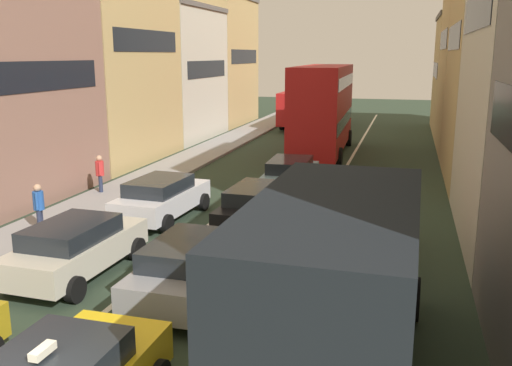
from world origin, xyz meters
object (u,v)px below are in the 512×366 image
(wagon_left_lane_second, at_px, (76,247))
(pedestrian_near_kerb, at_px, (39,206))
(sedan_centre_lane_second, at_px, (191,266))
(sedan_right_lane_behind_truck, at_px, (359,225))
(removalist_box_truck, at_px, (340,280))
(bus_mid_queue_primary, at_px, (323,106))
(hatchback_centre_lane_third, at_px, (259,206))
(coupe_centre_lane_fourth, at_px, (290,175))
(pedestrian_mid_sidewalk, at_px, (100,172))
(bus_far_queue_secondary, at_px, (306,104))
(sedan_left_lane_third, at_px, (162,197))

(wagon_left_lane_second, distance_m, pedestrian_near_kerb, 4.16)
(sedan_centre_lane_second, distance_m, sedan_right_lane_behind_truck, 5.58)
(removalist_box_truck, relative_size, wagon_left_lane_second, 1.78)
(bus_mid_queue_primary, relative_size, pedestrian_near_kerb, 6.37)
(removalist_box_truck, distance_m, bus_mid_queue_primary, 23.07)
(hatchback_centre_lane_third, distance_m, coupe_centre_lane_fourth, 5.02)
(sedan_centre_lane_second, bearing_deg, wagon_left_lane_second, 82.95)
(coupe_centre_lane_fourth, bearing_deg, sedan_right_lane_behind_truck, -153.42)
(pedestrian_near_kerb, bearing_deg, sedan_right_lane_behind_truck, 161.33)
(bus_mid_queue_primary, relative_size, pedestrian_mid_sidewalk, 6.37)
(wagon_left_lane_second, bearing_deg, sedan_right_lane_behind_truck, -58.91)
(bus_far_queue_secondary, bearing_deg, pedestrian_near_kerb, 174.61)
(sedan_centre_lane_second, bearing_deg, sedan_right_lane_behind_truck, -38.48)
(bus_mid_queue_primary, distance_m, pedestrian_mid_sidewalk, 13.94)
(sedan_centre_lane_second, bearing_deg, hatchback_centre_lane_third, -0.56)
(sedan_centre_lane_second, xyz_separation_m, sedan_right_lane_behind_truck, (3.53, 4.32, 0.00))
(sedan_right_lane_behind_truck, xyz_separation_m, pedestrian_near_kerb, (-10.04, -1.09, 0.15))
(sedan_right_lane_behind_truck, height_order, pedestrian_mid_sidewalk, pedestrian_mid_sidewalk)
(removalist_box_truck, xyz_separation_m, pedestrian_near_kerb, (-10.29, 5.96, -1.03))
(coupe_centre_lane_fourth, relative_size, pedestrian_near_kerb, 2.62)
(wagon_left_lane_second, relative_size, sedan_left_lane_third, 0.99)
(hatchback_centre_lane_third, relative_size, sedan_left_lane_third, 0.99)
(sedan_left_lane_third, relative_size, coupe_centre_lane_fourth, 1.01)
(sedan_centre_lane_second, xyz_separation_m, pedestrian_mid_sidewalk, (-7.35, 8.37, 0.15))
(pedestrian_near_kerb, xyz_separation_m, pedestrian_mid_sidewalk, (-0.84, 5.14, 0.00))
(hatchback_centre_lane_third, xyz_separation_m, pedestrian_near_kerb, (-6.64, -2.38, 0.15))
(hatchback_centre_lane_third, relative_size, sedan_right_lane_behind_truck, 1.01)
(sedan_left_lane_third, bearing_deg, pedestrian_near_kerb, 133.67)
(sedan_left_lane_third, height_order, sedan_right_lane_behind_truck, same)
(bus_far_queue_secondary, bearing_deg, removalist_box_truck, -168.25)
(sedan_centre_lane_second, height_order, wagon_left_lane_second, same)
(hatchback_centre_lane_third, xyz_separation_m, bus_far_queue_secondary, (-3.45, 27.84, 0.96))
(sedan_left_lane_third, xyz_separation_m, pedestrian_mid_sidewalk, (-3.91, 2.54, 0.15))
(sedan_left_lane_third, distance_m, pedestrian_near_kerb, 4.02)
(sedan_left_lane_third, xyz_separation_m, sedan_right_lane_behind_truck, (6.97, -1.51, 0.00))
(hatchback_centre_lane_third, xyz_separation_m, bus_mid_queue_primary, (-0.08, 14.42, 2.03))
(hatchback_centre_lane_third, xyz_separation_m, coupe_centre_lane_fourth, (0.03, 5.02, 0.00))
(bus_far_queue_secondary, xyz_separation_m, pedestrian_near_kerb, (-3.19, -30.21, -0.81))
(sedan_left_lane_third, xyz_separation_m, bus_far_queue_secondary, (0.12, 27.62, 0.96))
(hatchback_centre_lane_third, bearing_deg, wagon_left_lane_second, 147.88)
(sedan_centre_lane_second, height_order, bus_far_queue_secondary, bus_far_queue_secondary)
(sedan_left_lane_third, bearing_deg, wagon_left_lane_second, -176.17)
(bus_far_queue_secondary, relative_size, pedestrian_near_kerb, 6.34)
(wagon_left_lane_second, distance_m, hatchback_centre_lane_third, 6.24)
(hatchback_centre_lane_third, xyz_separation_m, sedan_left_lane_third, (-3.57, 0.22, 0.00))
(sedan_right_lane_behind_truck, xyz_separation_m, bus_far_queue_secondary, (-6.85, 29.13, 0.96))
(sedan_right_lane_behind_truck, height_order, pedestrian_near_kerb, pedestrian_near_kerb)
(bus_mid_queue_primary, distance_m, bus_far_queue_secondary, 13.88)
(coupe_centre_lane_fourth, height_order, bus_far_queue_secondary, bus_far_queue_secondary)
(sedan_centre_lane_second, relative_size, hatchback_centre_lane_third, 0.99)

